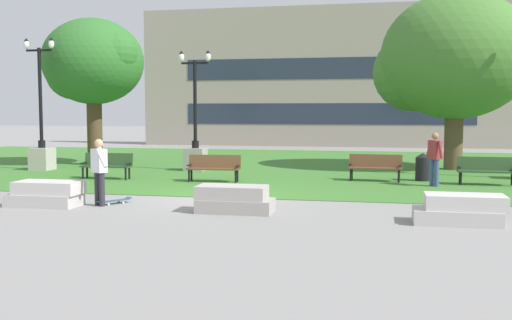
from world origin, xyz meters
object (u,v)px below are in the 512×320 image
(concrete_block_center, at_px, (46,194))
(trash_bin, at_px, (423,167))
(concrete_block_right, at_px, (460,210))
(park_bench_near_left, at_px, (375,166))
(lamp_post_center, at_px, (42,144))
(person_skateboarder, at_px, (99,168))
(lamp_post_left, at_px, (195,146))
(park_bench_far_right, at_px, (486,169))
(park_bench_near_right, at_px, (214,166))
(skateboard, at_px, (114,201))
(person_bystander_near_lawn, at_px, (435,156))
(concrete_block_left, at_px, (234,199))
(park_bench_far_left, at_px, (107,164))

(concrete_block_center, relative_size, trash_bin, 1.94)
(concrete_block_right, distance_m, park_bench_near_left, 7.72)
(park_bench_near_left, distance_m, lamp_post_center, 13.34)
(person_skateboarder, bearing_deg, concrete_block_center, -166.29)
(concrete_block_right, xyz_separation_m, lamp_post_left, (-8.94, 9.70, 0.69))
(lamp_post_left, xyz_separation_m, lamp_post_center, (-6.17, -1.04, 0.09))
(park_bench_far_right, bearing_deg, trash_bin, 158.39)
(park_bench_near_right, relative_size, park_bench_far_right, 1.01)
(skateboard, xyz_separation_m, person_bystander_near_lawn, (8.50, 5.34, 0.90))
(person_skateboarder, bearing_deg, park_bench_far_right, 31.44)
(person_skateboarder, xyz_separation_m, skateboard, (0.22, 0.33, -0.88))
(concrete_block_left, relative_size, park_bench_far_left, 1.00)
(park_bench_near_right, bearing_deg, lamp_post_left, 116.44)
(trash_bin, distance_m, person_bystander_near_lawn, 1.55)
(person_bystander_near_lawn, bearing_deg, lamp_post_left, 159.78)
(person_skateboarder, distance_m, park_bench_near_right, 5.68)
(park_bench_near_right, relative_size, trash_bin, 1.90)
(person_bystander_near_lawn, bearing_deg, park_bench_near_left, 149.38)
(park_bench_far_left, height_order, lamp_post_center, lamp_post_center)
(park_bench_far_left, relative_size, trash_bin, 1.88)
(concrete_block_center, relative_size, person_bystander_near_lawn, 1.09)
(lamp_post_center, bearing_deg, concrete_block_right, -29.82)
(concrete_block_center, relative_size, lamp_post_left, 0.39)
(skateboard, xyz_separation_m, park_bench_far_right, (10.17, 6.02, 0.45))
(concrete_block_right, xyz_separation_m, park_bench_near_left, (-1.83, 7.50, 0.23))
(person_skateboarder, xyz_separation_m, park_bench_far_right, (10.39, 6.35, -0.43))
(concrete_block_left, height_order, skateboard, concrete_block_left)
(person_skateboarder, bearing_deg, lamp_post_center, 128.98)
(person_bystander_near_lawn, bearing_deg, lamp_post_center, 171.51)
(concrete_block_center, height_order, concrete_block_left, same)
(person_skateboarder, distance_m, lamp_post_center, 10.20)
(skateboard, relative_size, person_bystander_near_lawn, 0.57)
(lamp_post_left, relative_size, lamp_post_center, 0.90)
(park_bench_far_left, xyz_separation_m, lamp_post_left, (2.18, 3.44, 0.46))
(park_bench_near_left, distance_m, park_bench_far_left, 9.37)
(concrete_block_center, relative_size, lamp_post_center, 0.35)
(lamp_post_left, distance_m, lamp_post_center, 6.25)
(concrete_block_right, relative_size, park_bench_far_left, 1.05)
(concrete_block_center, bearing_deg, park_bench_far_left, 100.83)
(lamp_post_center, distance_m, trash_bin, 14.90)
(concrete_block_right, height_order, park_bench_near_left, park_bench_near_left)
(concrete_block_center, xyz_separation_m, concrete_block_right, (10.00, -0.41, 0.00))
(concrete_block_left, distance_m, park_bench_far_right, 9.49)
(park_bench_far_left, relative_size, person_bystander_near_lawn, 1.06)
(person_bystander_near_lawn, bearing_deg, concrete_block_right, -90.23)
(person_skateboarder, bearing_deg, lamp_post_left, 91.57)
(concrete_block_center, xyz_separation_m, skateboard, (1.53, 0.65, -0.22))
(park_bench_far_left, height_order, trash_bin, trash_bin)
(park_bench_far_right, bearing_deg, lamp_post_center, 174.66)
(concrete_block_center, height_order, person_skateboarder, person_skateboarder)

